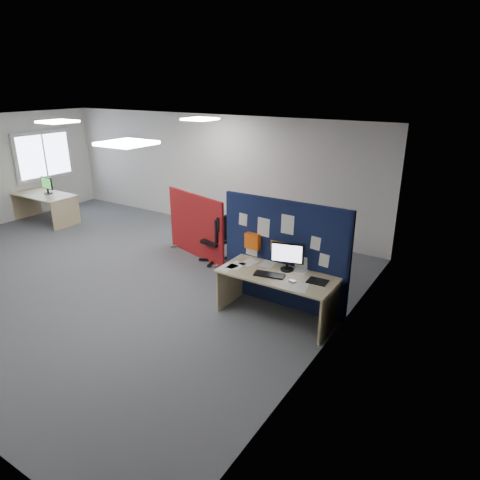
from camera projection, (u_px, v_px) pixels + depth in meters
The scene contains 17 objects.
floor at pixel (105, 271), 8.20m from camera, with size 9.00×9.00×0.00m, color #4E5055.
ceiling at pixel (87, 126), 7.26m from camera, with size 9.00×7.00×0.02m, color white.
wall_back at pixel (211, 171), 10.50m from camera, with size 9.00×0.02×2.70m, color silver.
wall_right at pixel (333, 253), 5.47m from camera, with size 0.02×7.00×2.70m, color silver.
window at pixel (44, 155), 11.47m from camera, with size 0.06×1.70×1.30m.
ceiling_lights at pixel (130, 126), 7.63m from camera, with size 4.10×4.10×0.04m.
navy_divider at pixel (283, 255), 6.68m from camera, with size 2.12×0.30×1.75m.
main_desk at pixel (278, 283), 6.43m from camera, with size 1.76×0.78×0.73m.
monitor_main at pixel (288, 255), 6.39m from camera, with size 0.49×0.21×0.43m.
keyboard at pixel (269, 275), 6.29m from camera, with size 0.45×0.18×0.03m, color black.
mouse at pixel (292, 281), 6.08m from camera, with size 0.10×0.06×0.03m, color #A9A9AF.
paper_tray at pixel (318, 281), 6.09m from camera, with size 0.28×0.22×0.01m, color black.
red_divider at pixel (196, 226), 8.70m from camera, with size 1.70×0.53×1.32m.
second_desk at pixel (46, 200), 10.94m from camera, with size 1.70×0.85×0.73m.
monitor_second at pixel (47, 185), 10.80m from camera, with size 0.47×0.21×0.43m.
office_chair at pixel (219, 236), 8.36m from camera, with size 0.65×0.65×0.99m.
desk_papers at pixel (263, 269), 6.51m from camera, with size 1.48×0.86×0.00m.
Camera 1 is at (6.21, -4.92, 3.41)m, focal length 32.00 mm.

